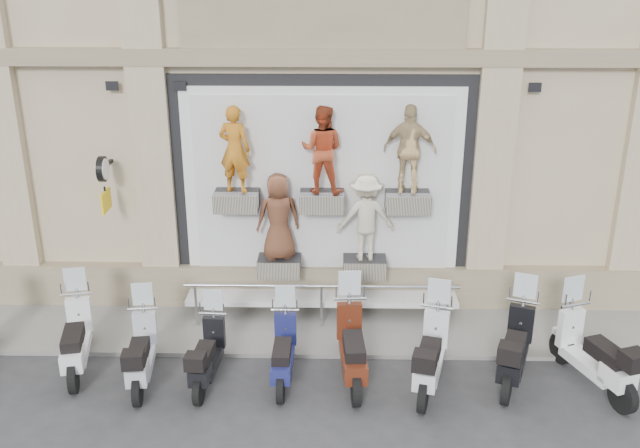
{
  "coord_description": "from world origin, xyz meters",
  "views": [
    {
      "loc": [
        0.2,
        -9.62,
        6.55
      ],
      "look_at": [
        -0.02,
        1.9,
        2.14
      ],
      "focal_mm": 40.0,
      "sensor_mm": 36.0,
      "label": 1
    }
  ],
  "objects_px": {
    "clock_sign_bracket": "(104,177)",
    "scooter_h": "(517,336)",
    "guard_rail": "(321,308)",
    "scooter_b": "(75,327)",
    "scooter_f": "(352,334)",
    "scooter_i": "(595,341)",
    "scooter_c": "(140,341)",
    "scooter_e": "(283,341)",
    "scooter_g": "(432,342)",
    "scooter_d": "(207,344)"
  },
  "relations": [
    {
      "from": "scooter_d",
      "to": "scooter_i",
      "type": "distance_m",
      "value": 6.16
    },
    {
      "from": "guard_rail",
      "to": "scooter_c",
      "type": "xyz_separation_m",
      "value": [
        -2.87,
        -1.72,
        0.27
      ]
    },
    {
      "from": "clock_sign_bracket",
      "to": "scooter_d",
      "type": "xyz_separation_m",
      "value": [
        2.1,
        -2.19,
        -2.11
      ]
    },
    {
      "from": "scooter_b",
      "to": "scooter_e",
      "type": "xyz_separation_m",
      "value": [
        3.45,
        -0.26,
        -0.08
      ]
    },
    {
      "from": "scooter_f",
      "to": "scooter_i",
      "type": "distance_m",
      "value": 3.83
    },
    {
      "from": "scooter_c",
      "to": "scooter_h",
      "type": "bearing_deg",
      "value": -5.19
    },
    {
      "from": "scooter_f",
      "to": "guard_rail",
      "type": "bearing_deg",
      "value": 104.8
    },
    {
      "from": "guard_rail",
      "to": "scooter_g",
      "type": "bearing_deg",
      "value": -44.89
    },
    {
      "from": "scooter_b",
      "to": "scooter_i",
      "type": "height_order",
      "value": "scooter_i"
    },
    {
      "from": "scooter_d",
      "to": "scooter_h",
      "type": "bearing_deg",
      "value": 6.05
    },
    {
      "from": "guard_rail",
      "to": "scooter_f",
      "type": "xyz_separation_m",
      "value": [
        0.53,
        -1.58,
        0.35
      ]
    },
    {
      "from": "scooter_f",
      "to": "scooter_h",
      "type": "bearing_deg",
      "value": -2.93
    },
    {
      "from": "scooter_f",
      "to": "scooter_i",
      "type": "bearing_deg",
      "value": -5.66
    },
    {
      "from": "scooter_i",
      "to": "clock_sign_bracket",
      "type": "bearing_deg",
      "value": 145.25
    },
    {
      "from": "clock_sign_bracket",
      "to": "scooter_e",
      "type": "height_order",
      "value": "clock_sign_bracket"
    },
    {
      "from": "scooter_c",
      "to": "scooter_h",
      "type": "relative_size",
      "value": 0.92
    },
    {
      "from": "guard_rail",
      "to": "scooter_i",
      "type": "bearing_deg",
      "value": -21.58
    },
    {
      "from": "clock_sign_bracket",
      "to": "scooter_h",
      "type": "relative_size",
      "value": 0.51
    },
    {
      "from": "scooter_c",
      "to": "clock_sign_bracket",
      "type": "bearing_deg",
      "value": 108.42
    },
    {
      "from": "scooter_b",
      "to": "scooter_c",
      "type": "relative_size",
      "value": 1.06
    },
    {
      "from": "scooter_c",
      "to": "scooter_i",
      "type": "distance_m",
      "value": 7.22
    },
    {
      "from": "scooter_c",
      "to": "scooter_i",
      "type": "bearing_deg",
      "value": -6.8
    },
    {
      "from": "scooter_h",
      "to": "guard_rail",
      "type": "bearing_deg",
      "value": 174.81
    },
    {
      "from": "scooter_c",
      "to": "scooter_f",
      "type": "distance_m",
      "value": 3.4
    },
    {
      "from": "guard_rail",
      "to": "scooter_h",
      "type": "bearing_deg",
      "value": -26.19
    },
    {
      "from": "clock_sign_bracket",
      "to": "scooter_i",
      "type": "xyz_separation_m",
      "value": [
        8.25,
        -2.19,
        -1.98
      ]
    },
    {
      "from": "guard_rail",
      "to": "scooter_b",
      "type": "relative_size",
      "value": 2.62
    },
    {
      "from": "scooter_c",
      "to": "scooter_g",
      "type": "height_order",
      "value": "scooter_g"
    },
    {
      "from": "scooter_b",
      "to": "scooter_d",
      "type": "xyz_separation_m",
      "value": [
        2.24,
        -0.35,
        -0.09
      ]
    },
    {
      "from": "scooter_d",
      "to": "scooter_f",
      "type": "height_order",
      "value": "scooter_f"
    },
    {
      "from": "scooter_e",
      "to": "scooter_i",
      "type": "distance_m",
      "value": 4.94
    },
    {
      "from": "scooter_d",
      "to": "scooter_i",
      "type": "xyz_separation_m",
      "value": [
        6.16,
        -0.0,
        0.13
      ]
    },
    {
      "from": "guard_rail",
      "to": "scooter_b",
      "type": "xyz_separation_m",
      "value": [
        -4.04,
        -1.37,
        0.32
      ]
    },
    {
      "from": "scooter_b",
      "to": "scooter_h",
      "type": "xyz_separation_m",
      "value": [
        7.2,
        -0.19,
        0.02
      ]
    },
    {
      "from": "scooter_f",
      "to": "scooter_g",
      "type": "height_order",
      "value": "scooter_f"
    },
    {
      "from": "clock_sign_bracket",
      "to": "scooter_b",
      "type": "bearing_deg",
      "value": -94.44
    },
    {
      "from": "scooter_h",
      "to": "scooter_i",
      "type": "height_order",
      "value": "scooter_i"
    },
    {
      "from": "scooter_g",
      "to": "scooter_f",
      "type": "bearing_deg",
      "value": -173.32
    },
    {
      "from": "scooter_e",
      "to": "scooter_i",
      "type": "xyz_separation_m",
      "value": [
        4.94,
        -0.09,
        0.11
      ]
    },
    {
      "from": "scooter_d",
      "to": "scooter_h",
      "type": "distance_m",
      "value": 4.96
    },
    {
      "from": "guard_rail",
      "to": "scooter_g",
      "type": "height_order",
      "value": "scooter_g"
    },
    {
      "from": "clock_sign_bracket",
      "to": "scooter_e",
      "type": "relative_size",
      "value": 0.59
    },
    {
      "from": "guard_rail",
      "to": "scooter_c",
      "type": "bearing_deg",
      "value": -148.97
    },
    {
      "from": "guard_rail",
      "to": "clock_sign_bracket",
      "type": "distance_m",
      "value": 4.57
    },
    {
      "from": "scooter_g",
      "to": "scooter_e",
      "type": "bearing_deg",
      "value": -168.24
    },
    {
      "from": "guard_rail",
      "to": "scooter_i",
      "type": "height_order",
      "value": "scooter_i"
    },
    {
      "from": "guard_rail",
      "to": "scooter_d",
      "type": "height_order",
      "value": "scooter_d"
    },
    {
      "from": "guard_rail",
      "to": "scooter_f",
      "type": "height_order",
      "value": "scooter_f"
    },
    {
      "from": "guard_rail",
      "to": "scooter_c",
      "type": "height_order",
      "value": "scooter_c"
    },
    {
      "from": "clock_sign_bracket",
      "to": "scooter_b",
      "type": "distance_m",
      "value": 2.73
    }
  ]
}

